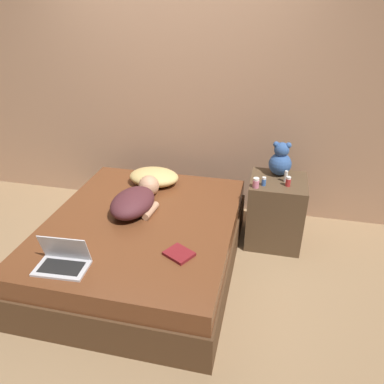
{
  "coord_description": "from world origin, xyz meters",
  "views": [
    {
      "loc": [
        0.98,
        -2.42,
        2.11
      ],
      "look_at": [
        0.38,
        0.23,
        0.65
      ],
      "focal_mm": 35.0,
      "sensor_mm": 36.0,
      "label": 1
    }
  ],
  "objects_px": {
    "laptop": "(63,260)",
    "teddy_bear": "(280,161)",
    "bottle_red": "(288,182)",
    "bottle_pink": "(256,183)",
    "bottle_white": "(286,177)",
    "pillow": "(154,177)",
    "book": "(179,254)",
    "person_lying": "(136,200)",
    "bottle_blue": "(264,181)"
  },
  "relations": [
    {
      "from": "bottle_pink",
      "to": "bottle_white",
      "type": "height_order",
      "value": "bottle_white"
    },
    {
      "from": "person_lying",
      "to": "book",
      "type": "distance_m",
      "value": 0.74
    },
    {
      "from": "pillow",
      "to": "bottle_pink",
      "type": "xyz_separation_m",
      "value": [
        0.97,
        -0.18,
        0.13
      ]
    },
    {
      "from": "teddy_bear",
      "to": "bottle_white",
      "type": "xyz_separation_m",
      "value": [
        0.06,
        -0.14,
        -0.09
      ]
    },
    {
      "from": "bottle_pink",
      "to": "bottle_white",
      "type": "bearing_deg",
      "value": 34.31
    },
    {
      "from": "teddy_bear",
      "to": "bottle_red",
      "type": "height_order",
      "value": "teddy_bear"
    },
    {
      "from": "bottle_blue",
      "to": "bottle_white",
      "type": "height_order",
      "value": "bottle_white"
    },
    {
      "from": "book",
      "to": "pillow",
      "type": "bearing_deg",
      "value": 116.68
    },
    {
      "from": "pillow",
      "to": "laptop",
      "type": "bearing_deg",
      "value": -99.21
    },
    {
      "from": "bottle_blue",
      "to": "bottle_pink",
      "type": "xyz_separation_m",
      "value": [
        -0.06,
        -0.05,
        0.01
      ]
    },
    {
      "from": "bottle_pink",
      "to": "bottle_white",
      "type": "distance_m",
      "value": 0.3
    },
    {
      "from": "laptop",
      "to": "bottle_pink",
      "type": "bearing_deg",
      "value": 40.13
    },
    {
      "from": "laptop",
      "to": "teddy_bear",
      "type": "height_order",
      "value": "teddy_bear"
    },
    {
      "from": "teddy_bear",
      "to": "bottle_pink",
      "type": "xyz_separation_m",
      "value": [
        -0.19,
        -0.31,
        -0.09
      ]
    },
    {
      "from": "teddy_bear",
      "to": "bottle_red",
      "type": "distance_m",
      "value": 0.25
    },
    {
      "from": "person_lying",
      "to": "bottle_red",
      "type": "height_order",
      "value": "bottle_red"
    },
    {
      "from": "pillow",
      "to": "bottle_pink",
      "type": "relative_size",
      "value": 5.37
    },
    {
      "from": "bottle_blue",
      "to": "teddy_bear",
      "type": "bearing_deg",
      "value": 64.42
    },
    {
      "from": "person_lying",
      "to": "book",
      "type": "xyz_separation_m",
      "value": [
        0.51,
        -0.53,
        -0.08
      ]
    },
    {
      "from": "teddy_bear",
      "to": "book",
      "type": "relative_size",
      "value": 1.31
    },
    {
      "from": "laptop",
      "to": "bottle_red",
      "type": "xyz_separation_m",
      "value": [
        1.45,
        1.22,
        0.16
      ]
    },
    {
      "from": "person_lying",
      "to": "bottle_blue",
      "type": "relative_size",
      "value": 8.68
    },
    {
      "from": "laptop",
      "to": "bottle_red",
      "type": "relative_size",
      "value": 4.13
    },
    {
      "from": "pillow",
      "to": "book",
      "type": "distance_m",
      "value": 1.15
    },
    {
      "from": "pillow",
      "to": "laptop",
      "type": "relative_size",
      "value": 1.33
    },
    {
      "from": "laptop",
      "to": "bottle_blue",
      "type": "height_order",
      "value": "bottle_blue"
    },
    {
      "from": "laptop",
      "to": "bottle_pink",
      "type": "relative_size",
      "value": 4.05
    },
    {
      "from": "bottle_pink",
      "to": "laptop",
      "type": "bearing_deg",
      "value": -136.24
    },
    {
      "from": "pillow",
      "to": "laptop",
      "type": "distance_m",
      "value": 1.33
    },
    {
      "from": "pillow",
      "to": "laptop",
      "type": "xyz_separation_m",
      "value": [
        -0.21,
        -1.31,
        -0.02
      ]
    },
    {
      "from": "teddy_bear",
      "to": "book",
      "type": "height_order",
      "value": "teddy_bear"
    },
    {
      "from": "bottle_red",
      "to": "bottle_blue",
      "type": "relative_size",
      "value": 1.11
    },
    {
      "from": "laptop",
      "to": "teddy_bear",
      "type": "xyz_separation_m",
      "value": [
        1.37,
        1.45,
        0.25
      ]
    },
    {
      "from": "book",
      "to": "teddy_bear",
      "type": "bearing_deg",
      "value": 60.84
    },
    {
      "from": "bottle_white",
      "to": "book",
      "type": "bearing_deg",
      "value": -124.8
    },
    {
      "from": "pillow",
      "to": "person_lying",
      "type": "relative_size",
      "value": 0.7
    },
    {
      "from": "bottle_red",
      "to": "bottle_pink",
      "type": "relative_size",
      "value": 0.98
    },
    {
      "from": "bottle_blue",
      "to": "book",
      "type": "bearing_deg",
      "value": -120.14
    },
    {
      "from": "bottle_red",
      "to": "person_lying",
      "type": "bearing_deg",
      "value": -162.08
    },
    {
      "from": "pillow",
      "to": "bottle_pink",
      "type": "bearing_deg",
      "value": -10.49
    },
    {
      "from": "bottle_white",
      "to": "teddy_bear",
      "type": "bearing_deg",
      "value": 112.21
    },
    {
      "from": "bottle_pink",
      "to": "bottle_white",
      "type": "xyz_separation_m",
      "value": [
        0.25,
        0.17,
        0.01
      ]
    },
    {
      "from": "bottle_blue",
      "to": "laptop",
      "type": "bearing_deg",
      "value": -136.43
    },
    {
      "from": "bottle_red",
      "to": "pillow",
      "type": "bearing_deg",
      "value": 175.83
    },
    {
      "from": "teddy_bear",
      "to": "bottle_pink",
      "type": "relative_size",
      "value": 3.53
    },
    {
      "from": "laptop",
      "to": "bottle_white",
      "type": "bearing_deg",
      "value": 38.69
    },
    {
      "from": "person_lying",
      "to": "book",
      "type": "relative_size",
      "value": 2.85
    },
    {
      "from": "bottle_blue",
      "to": "bottle_red",
      "type": "bearing_deg",
      "value": 10.27
    },
    {
      "from": "bottle_red",
      "to": "bottle_white",
      "type": "height_order",
      "value": "bottle_white"
    },
    {
      "from": "bottle_pink",
      "to": "bottle_white",
      "type": "relative_size",
      "value": 0.85
    }
  ]
}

